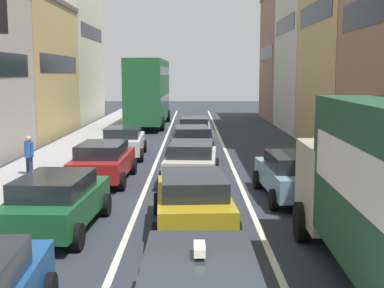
{
  "coord_description": "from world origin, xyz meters",
  "views": [
    {
      "loc": [
        -0.06,
        -5.69,
        4.03
      ],
      "look_at": [
        0.0,
        12.0,
        1.6
      ],
      "focal_mm": 48.07,
      "sensor_mm": 36.0,
      "label": 1
    }
  ],
  "objects_px": {
    "sedan_left_lane_third": "(101,161)",
    "coupe_centre_lane_fourth": "(190,141)",
    "sedan_centre_lane_second": "(191,200)",
    "hatchback_centre_lane_third": "(190,160)",
    "sedan_left_lane_fourth": "(122,141)",
    "pedestrian_near_kerb": "(27,154)",
    "bus_mid_queue_primary": "(147,89)",
    "sedan_right_lane_behind_truck": "(292,174)",
    "sedan_centre_lane_fifth": "(193,129)",
    "wagon_left_lane_second": "(55,201)"
  },
  "relations": [
    {
      "from": "sedan_left_lane_third",
      "to": "sedan_centre_lane_fifth",
      "type": "height_order",
      "value": "same"
    },
    {
      "from": "sedan_centre_lane_second",
      "to": "hatchback_centre_lane_third",
      "type": "height_order",
      "value": "same"
    },
    {
      "from": "sedan_left_lane_third",
      "to": "hatchback_centre_lane_third",
      "type": "bearing_deg",
      "value": -85.32
    },
    {
      "from": "sedan_centre_lane_second",
      "to": "sedan_left_lane_fourth",
      "type": "bearing_deg",
      "value": 12.56
    },
    {
      "from": "coupe_centre_lane_fourth",
      "to": "pedestrian_near_kerb",
      "type": "bearing_deg",
      "value": 126.31
    },
    {
      "from": "hatchback_centre_lane_third",
      "to": "sedan_left_lane_fourth",
      "type": "distance_m",
      "value": 6.44
    },
    {
      "from": "sedan_centre_lane_second",
      "to": "hatchback_centre_lane_third",
      "type": "distance_m",
      "value": 6.16
    },
    {
      "from": "hatchback_centre_lane_third",
      "to": "coupe_centre_lane_fourth",
      "type": "relative_size",
      "value": 1.0
    },
    {
      "from": "sedan_centre_lane_second",
      "to": "hatchback_centre_lane_third",
      "type": "xyz_separation_m",
      "value": [
        -0.05,
        6.16,
        0.0
      ]
    },
    {
      "from": "sedan_right_lane_behind_truck",
      "to": "sedan_centre_lane_second",
      "type": "bearing_deg",
      "value": 133.7
    },
    {
      "from": "sedan_centre_lane_fifth",
      "to": "bus_mid_queue_primary",
      "type": "distance_m",
      "value": 10.02
    },
    {
      "from": "sedan_centre_lane_second",
      "to": "hatchback_centre_lane_third",
      "type": "relative_size",
      "value": 1.0
    },
    {
      "from": "wagon_left_lane_second",
      "to": "pedestrian_near_kerb",
      "type": "height_order",
      "value": "pedestrian_near_kerb"
    },
    {
      "from": "sedan_left_lane_fourth",
      "to": "bus_mid_queue_primary",
      "type": "distance_m",
      "value": 14.78
    },
    {
      "from": "sedan_centre_lane_second",
      "to": "sedan_centre_lane_fifth",
      "type": "relative_size",
      "value": 1.01
    },
    {
      "from": "wagon_left_lane_second",
      "to": "pedestrian_near_kerb",
      "type": "relative_size",
      "value": 2.65
    },
    {
      "from": "sedan_right_lane_behind_truck",
      "to": "bus_mid_queue_primary",
      "type": "bearing_deg",
      "value": 13.54
    },
    {
      "from": "sedan_left_lane_third",
      "to": "sedan_centre_lane_second",
      "type": "bearing_deg",
      "value": -149.36
    },
    {
      "from": "sedan_centre_lane_second",
      "to": "sedan_left_lane_third",
      "type": "xyz_separation_m",
      "value": [
        -3.34,
        5.97,
        0.0
      ]
    },
    {
      "from": "sedan_left_lane_fourth",
      "to": "hatchback_centre_lane_third",
      "type": "bearing_deg",
      "value": -151.47
    },
    {
      "from": "sedan_centre_lane_fifth",
      "to": "pedestrian_near_kerb",
      "type": "height_order",
      "value": "pedestrian_near_kerb"
    },
    {
      "from": "sedan_left_lane_third",
      "to": "sedan_centre_lane_fifth",
      "type": "xyz_separation_m",
      "value": [
        3.46,
        11.18,
        0.0
      ]
    },
    {
      "from": "sedan_left_lane_fourth",
      "to": "sedan_centre_lane_second",
      "type": "bearing_deg",
      "value": -166.24
    },
    {
      "from": "sedan_left_lane_third",
      "to": "pedestrian_near_kerb",
      "type": "xyz_separation_m",
      "value": [
        -2.99,
        0.74,
        0.15
      ]
    },
    {
      "from": "sedan_centre_lane_fifth",
      "to": "pedestrian_near_kerb",
      "type": "relative_size",
      "value": 2.61
    },
    {
      "from": "coupe_centre_lane_fourth",
      "to": "sedan_left_lane_fourth",
      "type": "xyz_separation_m",
      "value": [
        -3.29,
        -0.15,
        0.0
      ]
    },
    {
      "from": "wagon_left_lane_second",
      "to": "bus_mid_queue_primary",
      "type": "bearing_deg",
      "value": 2.83
    },
    {
      "from": "sedan_centre_lane_fifth",
      "to": "sedan_left_lane_third",
      "type": "bearing_deg",
      "value": 164.04
    },
    {
      "from": "sedan_centre_lane_fifth",
      "to": "sedan_right_lane_behind_truck",
      "type": "relative_size",
      "value": 0.99
    },
    {
      "from": "wagon_left_lane_second",
      "to": "hatchback_centre_lane_third",
      "type": "bearing_deg",
      "value": -25.65
    },
    {
      "from": "sedan_left_lane_third",
      "to": "sedan_left_lane_fourth",
      "type": "relative_size",
      "value": 0.99
    },
    {
      "from": "bus_mid_queue_primary",
      "to": "coupe_centre_lane_fourth",
      "type": "bearing_deg",
      "value": -166.4
    },
    {
      "from": "sedan_centre_lane_second",
      "to": "sedan_left_lane_third",
      "type": "relative_size",
      "value": 1.01
    },
    {
      "from": "hatchback_centre_lane_third",
      "to": "sedan_centre_lane_fifth",
      "type": "height_order",
      "value": "same"
    },
    {
      "from": "hatchback_centre_lane_third",
      "to": "sedan_left_lane_fourth",
      "type": "bearing_deg",
      "value": 34.09
    },
    {
      "from": "coupe_centre_lane_fourth",
      "to": "bus_mid_queue_primary",
      "type": "distance_m",
      "value": 15.0
    },
    {
      "from": "coupe_centre_lane_fourth",
      "to": "sedan_left_lane_fourth",
      "type": "bearing_deg",
      "value": 89.6
    },
    {
      "from": "sedan_centre_lane_second",
      "to": "wagon_left_lane_second",
      "type": "relative_size",
      "value": 1.0
    },
    {
      "from": "sedan_centre_lane_second",
      "to": "sedan_left_lane_fourth",
      "type": "relative_size",
      "value": 1.01
    },
    {
      "from": "sedan_left_lane_third",
      "to": "coupe_centre_lane_fourth",
      "type": "distance_m",
      "value": 6.74
    },
    {
      "from": "sedan_right_lane_behind_truck",
      "to": "sedan_centre_lane_fifth",
      "type": "bearing_deg",
      "value": 10.41
    },
    {
      "from": "coupe_centre_lane_fourth",
      "to": "sedan_right_lane_behind_truck",
      "type": "xyz_separation_m",
      "value": [
        3.31,
        -8.45,
        0.0
      ]
    },
    {
      "from": "pedestrian_near_kerb",
      "to": "sedan_left_lane_third",
      "type": "bearing_deg",
      "value": -64.3
    },
    {
      "from": "sedan_left_lane_third",
      "to": "coupe_centre_lane_fourth",
      "type": "bearing_deg",
      "value": -27.86
    },
    {
      "from": "sedan_centre_lane_second",
      "to": "sedan_right_lane_behind_truck",
      "type": "relative_size",
      "value": 1.01
    },
    {
      "from": "wagon_left_lane_second",
      "to": "pedestrian_near_kerb",
      "type": "xyz_separation_m",
      "value": [
        -2.84,
        6.8,
        0.15
      ]
    },
    {
      "from": "coupe_centre_lane_fourth",
      "to": "sedan_centre_lane_fifth",
      "type": "xyz_separation_m",
      "value": [
        0.16,
        5.3,
        0.0
      ]
    },
    {
      "from": "sedan_right_lane_behind_truck",
      "to": "coupe_centre_lane_fourth",
      "type": "bearing_deg",
      "value": 18.93
    },
    {
      "from": "coupe_centre_lane_fourth",
      "to": "bus_mid_queue_primary",
      "type": "relative_size",
      "value": 0.42
    },
    {
      "from": "wagon_left_lane_second",
      "to": "bus_mid_queue_primary",
      "type": "xyz_separation_m",
      "value": [
        0.16,
        26.43,
        2.03
      ]
    }
  ]
}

